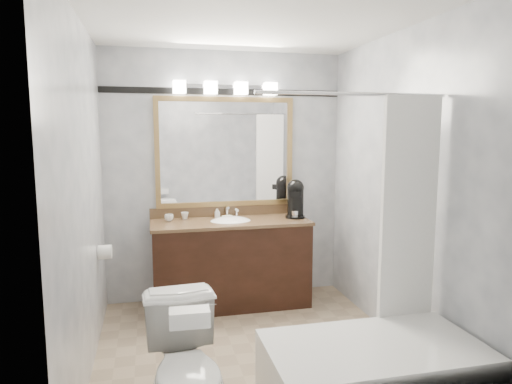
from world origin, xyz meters
TOP-DOWN VIEW (x-y plane):
  - room at (0.00, 0.00)m, footprint 2.42×2.62m
  - vanity at (0.00, 1.02)m, footprint 1.53×0.58m
  - mirror at (0.00, 1.28)m, footprint 1.40×0.04m
  - vanity_light_bar at (0.00, 1.23)m, footprint 1.02×0.14m
  - accent_stripe at (0.00, 1.29)m, footprint 2.40×0.01m
  - bathtub at (0.55, -0.90)m, footprint 1.30×0.75m
  - tp_roll at (-1.14, 0.66)m, footprint 0.11×0.12m
  - toilet at (-0.58, -0.88)m, footprint 0.48×0.78m
  - tissue_box at (-0.58, -1.12)m, footprint 0.20×0.12m
  - coffee_maker at (0.67, 1.06)m, footprint 0.21×0.24m
  - cup_left at (-0.58, 1.13)m, footprint 0.09×0.09m
  - cup_right at (-0.43, 1.20)m, footprint 0.09×0.09m
  - soap_bottle_a at (-0.10, 1.19)m, footprint 0.05×0.05m
  - soap_bar at (-0.01, 1.13)m, footprint 0.11×0.09m

SIDE VIEW (x-z plane):
  - bathtub at x=0.55m, z-range -0.70..1.26m
  - toilet at x=-0.58m, z-range 0.00..0.77m
  - vanity at x=0.00m, z-range -0.04..0.93m
  - tp_roll at x=-1.14m, z-range 0.64..0.76m
  - tissue_box at x=-0.58m, z-range 0.77..0.85m
  - soap_bar at x=-0.01m, z-range 0.85..0.88m
  - cup_left at x=-0.58m, z-range 0.85..0.92m
  - cup_right at x=-0.43m, z-range 0.85..0.92m
  - soap_bottle_a at x=-0.10m, z-range 0.85..0.94m
  - coffee_maker at x=0.67m, z-range 0.86..1.24m
  - room at x=0.00m, z-range -0.01..2.51m
  - mirror at x=0.00m, z-range 0.95..2.05m
  - accent_stripe at x=0.00m, z-range 2.07..2.13m
  - vanity_light_bar at x=0.00m, z-range 2.07..2.19m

